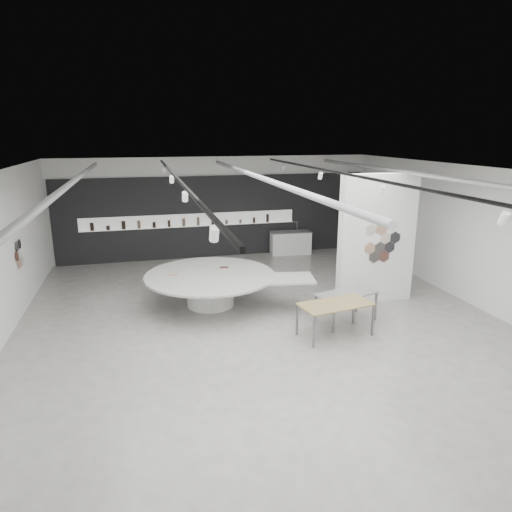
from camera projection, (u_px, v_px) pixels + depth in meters
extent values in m
cube|color=#999791|center=(265.00, 326.00, 11.35)|extent=(12.00, 14.00, 0.01)
cube|color=silver|center=(265.00, 171.00, 10.35)|extent=(12.00, 14.00, 0.01)
cube|color=white|center=(216.00, 207.00, 17.40)|extent=(12.00, 0.01, 3.80)
cube|color=white|center=(462.00, 434.00, 4.30)|extent=(12.00, 0.01, 3.80)
cube|color=white|center=(479.00, 238.00, 12.29)|extent=(0.01, 14.00, 3.80)
cylinder|color=#939396|center=(72.00, 182.00, 9.86)|extent=(0.12, 12.00, 0.12)
cylinder|color=#939396|center=(260.00, 177.00, 10.87)|extent=(0.12, 12.00, 0.12)
cylinder|color=#939396|center=(415.00, 174.00, 11.87)|extent=(0.12, 12.00, 0.12)
cube|color=black|center=(177.00, 178.00, 9.90)|extent=(0.05, 13.00, 0.06)
cylinder|color=white|center=(214.00, 234.00, 5.27)|extent=(0.11, 0.18, 0.21)
cylinder|color=white|center=(185.00, 197.00, 8.36)|extent=(0.11, 0.18, 0.21)
cylinder|color=white|center=(172.00, 179.00, 11.44)|extent=(0.11, 0.18, 0.21)
cylinder|color=white|center=(164.00, 169.00, 14.53)|extent=(0.11, 0.18, 0.21)
cube|color=black|center=(346.00, 174.00, 10.86)|extent=(0.05, 13.00, 0.06)
cylinder|color=white|center=(504.00, 218.00, 6.23)|extent=(0.11, 0.18, 0.21)
cylinder|color=white|center=(382.00, 190.00, 9.32)|extent=(0.11, 0.18, 0.21)
cylinder|color=white|center=(320.00, 176.00, 12.40)|extent=(0.11, 0.18, 0.21)
cylinder|color=white|center=(284.00, 167.00, 15.49)|extent=(0.11, 0.18, 0.21)
cylinder|color=tan|center=(19.00, 263.00, 11.90)|extent=(0.03, 0.28, 0.28)
cylinder|color=#BAACA0|center=(22.00, 261.00, 12.15)|extent=(0.03, 0.28, 0.28)
cylinder|color=white|center=(19.00, 254.00, 11.97)|extent=(0.03, 0.28, 0.28)
cylinder|color=#503028|center=(17.00, 256.00, 11.72)|extent=(0.03, 0.28, 0.28)
cylinder|color=black|center=(17.00, 246.00, 11.78)|extent=(0.03, 0.28, 0.28)
cylinder|color=black|center=(19.00, 244.00, 12.03)|extent=(0.03, 0.28, 0.28)
cube|color=black|center=(217.00, 217.00, 17.43)|extent=(11.80, 0.10, 3.10)
cube|color=white|center=(191.00, 220.00, 17.15)|extent=(8.00, 0.06, 0.46)
cube|color=white|center=(191.00, 226.00, 17.15)|extent=(8.00, 0.18, 0.02)
cylinder|color=black|center=(92.00, 227.00, 16.26)|extent=(0.13, 0.13, 0.29)
cylinder|color=black|center=(108.00, 228.00, 16.41)|extent=(0.13, 0.13, 0.15)
cylinder|color=black|center=(124.00, 225.00, 16.52)|extent=(0.14, 0.14, 0.30)
cylinder|color=brown|center=(139.00, 224.00, 16.65)|extent=(0.12, 0.12, 0.29)
cylinder|color=black|center=(154.00, 225.00, 16.79)|extent=(0.12, 0.12, 0.21)
cylinder|color=black|center=(169.00, 224.00, 16.92)|extent=(0.10, 0.10, 0.25)
cylinder|color=brown|center=(184.00, 222.00, 17.04)|extent=(0.12, 0.12, 0.30)
cylinder|color=brown|center=(198.00, 221.00, 17.17)|extent=(0.10, 0.10, 0.31)
cylinder|color=black|center=(213.00, 223.00, 17.32)|extent=(0.09, 0.09, 0.17)
cylinder|color=brown|center=(227.00, 222.00, 17.45)|extent=(0.10, 0.10, 0.16)
cylinder|color=brown|center=(240.00, 221.00, 17.58)|extent=(0.09, 0.09, 0.15)
cylinder|color=black|center=(254.00, 220.00, 17.70)|extent=(0.09, 0.09, 0.21)
cylinder|color=black|center=(268.00, 218.00, 17.82)|extent=(0.11, 0.11, 0.31)
cube|color=white|center=(377.00, 239.00, 12.65)|extent=(2.20, 0.35, 3.60)
cylinder|color=black|center=(380.00, 248.00, 12.52)|extent=(0.34, 0.03, 0.34)
cylinder|color=black|center=(389.00, 247.00, 12.59)|extent=(0.34, 0.03, 0.34)
cylinder|color=tan|center=(370.00, 248.00, 12.45)|extent=(0.34, 0.03, 0.34)
cylinder|color=#BAACA0|center=(385.00, 238.00, 12.49)|extent=(0.34, 0.03, 0.34)
cylinder|color=white|center=(375.00, 239.00, 12.42)|extent=(0.34, 0.03, 0.34)
cylinder|color=#503028|center=(384.00, 256.00, 12.63)|extent=(0.34, 0.03, 0.34)
cylinder|color=black|center=(374.00, 257.00, 12.56)|extent=(0.34, 0.03, 0.34)
cylinder|color=black|center=(395.00, 238.00, 12.56)|extent=(0.34, 0.03, 0.34)
cylinder|color=tan|center=(381.00, 229.00, 12.39)|extent=(0.34, 0.03, 0.34)
cylinder|color=#BAACA0|center=(371.00, 230.00, 12.32)|extent=(0.34, 0.03, 0.34)
cylinder|color=white|center=(210.00, 291.00, 12.63)|extent=(1.49, 1.49, 0.84)
cylinder|color=#B2B2A8|center=(210.00, 275.00, 12.51)|extent=(4.12, 4.12, 0.06)
cube|color=#B2B2A8|center=(284.00, 279.00, 12.19)|extent=(1.73, 1.24, 0.05)
cube|color=tan|center=(173.00, 275.00, 12.42)|extent=(0.27, 0.22, 0.01)
cube|color=#503028|center=(224.00, 267.00, 13.11)|extent=(0.27, 0.22, 0.01)
cube|color=olive|center=(336.00, 304.00, 10.65)|extent=(1.81, 1.12, 0.03)
cube|color=slate|center=(314.00, 332.00, 10.10)|extent=(0.05, 0.05, 0.76)
cube|color=slate|center=(297.00, 320.00, 10.77)|extent=(0.05, 0.05, 0.76)
cube|color=slate|center=(373.00, 320.00, 10.73)|extent=(0.05, 0.05, 0.76)
cube|color=slate|center=(354.00, 309.00, 11.40)|extent=(0.05, 0.05, 0.76)
cube|color=gray|center=(347.00, 294.00, 11.40)|extent=(1.67, 1.19, 0.03)
cube|color=slate|center=(334.00, 318.00, 10.86)|extent=(0.05, 0.05, 0.75)
cube|color=slate|center=(315.00, 310.00, 11.41)|extent=(0.05, 0.05, 0.75)
cube|color=slate|center=(376.00, 307.00, 11.60)|extent=(0.05, 0.05, 0.75)
cube|color=slate|center=(357.00, 299.00, 12.15)|extent=(0.05, 0.05, 0.75)
cube|color=white|center=(291.00, 243.00, 18.01)|extent=(1.59, 0.69, 0.88)
cube|color=gray|center=(291.00, 232.00, 17.89)|extent=(1.64, 0.73, 0.03)
cylinder|color=silver|center=(297.00, 226.00, 18.03)|extent=(0.02, 0.02, 0.35)
cylinder|color=silver|center=(295.00, 222.00, 17.97)|extent=(0.16, 0.03, 0.02)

